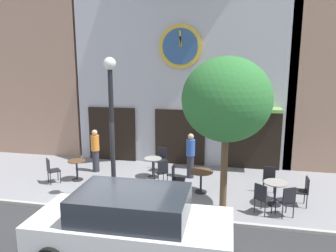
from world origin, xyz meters
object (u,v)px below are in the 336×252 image
pedestrian_blue (191,155)px  cafe_table_near_door (275,189)px  street_lamp (112,131)px  cafe_table_rightmost (77,167)px  cafe_chair_curbside (269,178)px  cafe_chair_near_lamp (161,157)px  street_tree (227,100)px  cafe_chair_mid_row (303,189)px  pedestrian_orange (95,150)px  cafe_table_center_right (201,177)px  cafe_chair_near_tree (162,170)px  cafe_chair_under_awning (262,196)px  cafe_chair_by_entrance (51,169)px  cafe_chair_facing_wall (287,199)px  cafe_chair_outer (176,177)px  parked_car_white (132,226)px  cafe_table_leftmost (153,164)px

pedestrian_blue → cafe_table_near_door: bearing=-32.8°
street_lamp → cafe_table_rightmost: 3.03m
cafe_chair_curbside → cafe_chair_near_lamp: same height
street_tree → cafe_chair_mid_row: street_tree is taller
cafe_chair_mid_row → cafe_chair_near_lamp: bearing=154.7°
cafe_chair_near_lamp → pedestrian_orange: bearing=-165.2°
cafe_table_center_right → pedestrian_orange: 4.43m
cafe_table_center_right → cafe_chair_near_tree: size_ratio=0.87×
cafe_chair_mid_row → pedestrian_blue: pedestrian_blue is taller
cafe_table_center_right → pedestrian_blue: (-0.53, 1.32, 0.32)m
cafe_table_rightmost → pedestrian_orange: bearing=75.0°
street_lamp → cafe_table_center_right: street_lamp is taller
cafe_chair_under_awning → cafe_chair_by_entrance: bearing=172.3°
cafe_chair_facing_wall → pedestrian_blue: (-3.03, 2.58, 0.33)m
cafe_chair_outer → parked_car_white: (-0.30, -3.74, 0.23)m
cafe_table_near_door → cafe_chair_near_lamp: cafe_chair_near_lamp is taller
cafe_chair_by_entrance → street_lamp: bearing=-20.7°
cafe_table_leftmost → pedestrian_blue: 1.43m
cafe_table_center_right → parked_car_white: 4.09m
cafe_table_leftmost → cafe_chair_curbside: 4.13m
street_lamp → cafe_chair_facing_wall: (5.02, 0.01, -1.69)m
street_tree → cafe_table_leftmost: street_tree is taller
cafe_table_leftmost → cafe_table_near_door: bearing=-20.3°
cafe_table_near_door → cafe_chair_near_lamp: size_ratio=0.80×
cafe_chair_facing_wall → cafe_chair_near_tree: bearing=157.2°
cafe_table_leftmost → cafe_chair_outer: size_ratio=0.82×
cafe_chair_curbside → cafe_chair_mid_row: (0.91, -0.73, 0.00)m
street_lamp → street_tree: street_tree is taller
pedestrian_blue → cafe_table_center_right: bearing=-68.1°
cafe_chair_curbside → parked_car_white: parked_car_white is taller
cafe_chair_mid_row → pedestrian_orange: size_ratio=0.54×
cafe_table_near_door → cafe_chair_near_tree: 3.78m
street_lamp → parked_car_white: (1.43, -2.67, -1.46)m
cafe_table_near_door → parked_car_white: (-3.37, -3.44, 0.26)m
cafe_chair_by_entrance → pedestrian_blue: bearing=18.2°
cafe_chair_curbside → cafe_chair_near_lamp: bearing=158.3°
street_lamp → cafe_table_leftmost: (0.64, 2.32, -1.72)m
cafe_chair_curbside → cafe_chair_near_lamp: 4.25m
cafe_table_rightmost → cafe_chair_under_awning: (6.36, -1.41, 0.04)m
pedestrian_orange → cafe_table_rightmost: bearing=-105.0°
cafe_chair_by_entrance → pedestrian_orange: 1.83m
pedestrian_orange → pedestrian_blue: bearing=1.1°
cafe_table_center_right → cafe_table_near_door: cafe_table_center_right is taller
cafe_chair_facing_wall → pedestrian_blue: bearing=139.6°
street_tree → cafe_chair_mid_row: size_ratio=4.89×
cafe_chair_outer → cafe_table_leftmost: bearing=131.4°
pedestrian_blue → cafe_chair_near_lamp: bearing=155.1°
street_tree → cafe_chair_outer: (-1.55, 0.83, -2.67)m
cafe_table_rightmost → pedestrian_orange: (0.28, 1.03, 0.37)m
cafe_table_leftmost → cafe_chair_near_tree: size_ratio=0.82×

